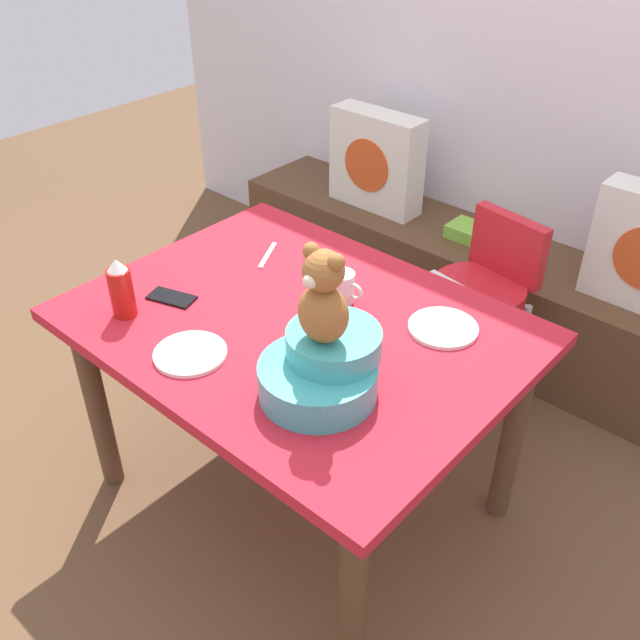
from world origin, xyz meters
TOP-DOWN VIEW (x-y plane):
  - ground_plane at (0.00, 0.00)m, footprint 8.00×8.00m
  - back_wall at (0.00, 1.50)m, footprint 4.40×0.10m
  - window_bench at (0.00, 1.23)m, footprint 2.60×0.44m
  - pillow_floral_left at (-0.65, 1.21)m, footprint 0.44×0.15m
  - book_stack at (-0.14, 1.23)m, footprint 0.20×0.14m
  - dining_table at (0.00, 0.00)m, footprint 1.27×0.97m
  - highchair at (0.16, 0.80)m, footprint 0.37×0.49m
  - infant_seat_teal at (0.26, -0.18)m, footprint 0.30×0.33m
  - teddy_bear at (0.26, -0.18)m, footprint 0.13×0.12m
  - ketchup_bottle at (-0.40, -0.31)m, footprint 0.07×0.07m
  - coffee_mug at (0.03, 0.17)m, footprint 0.12×0.08m
  - dinner_plate_near at (0.34, 0.24)m, footprint 0.20×0.20m
  - dinner_plate_far at (-0.10, -0.31)m, footprint 0.20×0.20m
  - cell_phone at (-0.36, -0.17)m, footprint 0.16×0.11m
  - table_fork at (-0.33, 0.21)m, footprint 0.09×0.16m

SIDE VIEW (x-z plane):
  - ground_plane at x=0.00m, z-range 0.00..0.00m
  - window_bench at x=0.00m, z-range 0.00..0.46m
  - book_stack at x=-0.14m, z-range 0.46..0.52m
  - highchair at x=0.16m, z-range 0.13..0.92m
  - dining_table at x=0.00m, z-range 0.27..1.01m
  - pillow_floral_left at x=-0.65m, z-range 0.46..0.90m
  - table_fork at x=-0.33m, z-range 0.74..0.75m
  - cell_phone at x=-0.36m, z-range 0.74..0.75m
  - dinner_plate_near at x=0.34m, z-range 0.74..0.75m
  - dinner_plate_far at x=-0.10m, z-range 0.74..0.75m
  - coffee_mug at x=0.03m, z-range 0.74..0.84m
  - infant_seat_teal at x=0.26m, z-range 0.73..0.89m
  - ketchup_bottle at x=-0.40m, z-range 0.73..0.92m
  - teddy_bear at x=0.26m, z-range 0.89..1.14m
  - back_wall at x=0.00m, z-range 0.00..2.60m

